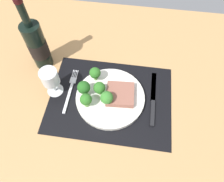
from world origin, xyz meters
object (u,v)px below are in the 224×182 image
knife (153,102)px  wine_glass (50,79)px  steak (120,94)px  wine_bottle (37,45)px  plate (110,97)px  fork (70,90)px

knife → wine_glass: wine_glass is taller
steak → knife: bearing=-1.0°
wine_bottle → steak: bearing=-20.6°
knife → wine_glass: size_ratio=1.98×
knife → wine_glass: (-36.88, 0.12, 7.37)cm
plate → knife: size_ratio=1.09×
knife → wine_bottle: bearing=166.9°
knife → steak: bearing=-178.5°
knife → fork: bearing=-179.1°
plate → wine_bottle: (-29.33, 13.13, 9.15)cm
fork → knife: knife is taller
fork → wine_glass: wine_glass is taller
steak → knife: (12.18, -0.22, -2.41)cm
plate → wine_glass: 22.27cm
plate → fork: bearing=174.7°
plate → wine_bottle: 33.41cm
steak → wine_glass: 25.20cm
steak → fork: 19.16cm
fork → steak: bearing=0.8°
knife → wine_bottle: (-45.04, 12.60, 9.64)cm
wine_glass → plate: bearing=-1.8°
steak → wine_bottle: size_ratio=0.33×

